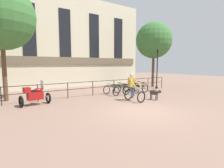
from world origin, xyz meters
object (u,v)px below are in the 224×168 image
cyclist_with_bike (133,89)px  dog (155,93)px  parked_bicycle_mid_right (132,88)px  street_lamp (157,63)px  parked_bicycle_mid_left (122,89)px  parked_bicycle_near_lamp (111,90)px  parked_bicycle_far_end (141,87)px  parked_motorcycle (35,95)px

cyclist_with_bike → dog: bearing=-25.8°
parked_bicycle_mid_right → street_lamp: size_ratio=0.28×
dog → parked_bicycle_mid_right: (0.62, 2.97, -0.12)m
parked_bicycle_mid_left → street_lamp: size_ratio=0.26×
parked_bicycle_near_lamp → street_lamp: size_ratio=0.28×
dog → street_lamp: bearing=24.7°
cyclist_with_bike → dog: size_ratio=1.73×
cyclist_with_bike → parked_bicycle_mid_right: 3.14m
parked_bicycle_near_lamp → parked_bicycle_mid_left: 0.97m
cyclist_with_bike → parked_bicycle_near_lamp: 2.45m
parked_bicycle_far_end → cyclist_with_bike: bearing=39.2°
parked_bicycle_mid_right → parked_bicycle_far_end: same height
cyclist_with_bike → parked_bicycle_mid_left: (0.98, 2.42, -0.41)m
cyclist_with_bike → parked_bicycle_mid_right: bearing=47.5°
parked_motorcycle → parked_bicycle_near_lamp: 5.27m
parked_motorcycle → street_lamp: size_ratio=0.39×
cyclist_with_bike → street_lamp: size_ratio=0.40×
parked_bicycle_mid_right → parked_motorcycle: bearing=-8.0°
parked_bicycle_near_lamp → street_lamp: bearing=178.1°
cyclist_with_bike → parked_bicycle_mid_left: cyclist_with_bike is taller
parked_motorcycle → parked_bicycle_mid_left: bearing=-96.9°
dog → parked_bicycle_mid_left: 2.99m
cyclist_with_bike → parked_bicycle_mid_right: (1.96, 2.42, -0.41)m
dog → parked_bicycle_mid_left: parked_bicycle_mid_left is taller
parked_bicycle_mid_left → parked_bicycle_mid_right: size_ratio=0.92×
parked_bicycle_mid_right → street_lamp: (3.52, 0.53, 2.05)m
parked_bicycle_far_end → parked_bicycle_mid_right: bearing=-0.3°
dog → parked_bicycle_mid_left: bearing=81.3°
parked_bicycle_mid_right → parked_bicycle_near_lamp: bearing=-9.9°
parked_bicycle_near_lamp → parked_bicycle_mid_right: bearing=172.6°
parked_bicycle_mid_right → parked_bicycle_far_end: 0.97m
street_lamp → parked_motorcycle: bearing=-175.9°
parked_bicycle_mid_left → parked_bicycle_far_end: same height
parked_bicycle_far_end → dog: bearing=61.4°
parked_bicycle_near_lamp → cyclist_with_bike: bearing=82.3°
parked_bicycle_near_lamp → parked_bicycle_mid_left: same height
parked_bicycle_far_end → parked_bicycle_near_lamp: bearing=-0.3°
parked_bicycle_mid_right → cyclist_with_bike: bearing=41.1°
parked_bicycle_near_lamp → street_lamp: street_lamp is taller
parked_motorcycle → dog: bearing=-121.6°
parked_bicycle_near_lamp → parked_bicycle_mid_left: bearing=172.6°
parked_bicycle_far_end → street_lamp: (2.55, 0.53, 2.05)m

